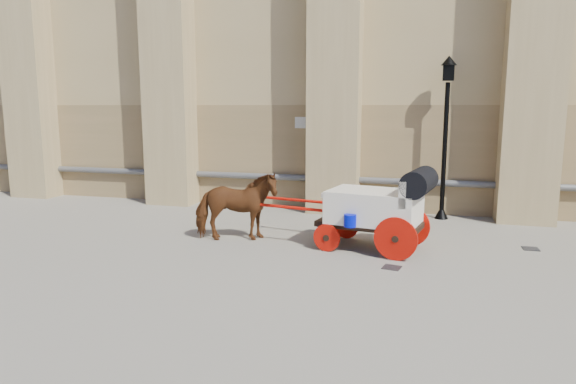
% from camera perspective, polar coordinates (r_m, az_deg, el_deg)
% --- Properties ---
extents(ground, '(90.00, 90.00, 0.00)m').
position_cam_1_polar(ground, '(11.05, 6.80, -6.14)').
color(ground, '#6C6659').
rests_on(ground, ground).
extents(horse, '(2.00, 1.36, 1.54)m').
position_cam_1_polar(horse, '(11.42, -5.82, -1.62)').
color(horse, '#5D3014').
rests_on(horse, ground).
extents(carriage, '(4.13, 1.81, 1.75)m').
position_cam_1_polar(carriage, '(10.76, 10.23, -1.49)').
color(carriage, black).
rests_on(carriage, ground).
extents(street_lamp, '(0.40, 0.40, 4.24)m').
position_cam_1_polar(street_lamp, '(14.05, 17.09, 6.24)').
color(street_lamp, black).
rests_on(street_lamp, ground).
extents(drain_grate_near, '(0.37, 0.37, 0.01)m').
position_cam_1_polar(drain_grate_near, '(9.83, 11.45, -8.22)').
color(drain_grate_near, black).
rests_on(drain_grate_near, ground).
extents(drain_grate_far, '(0.33, 0.33, 0.01)m').
position_cam_1_polar(drain_grate_far, '(12.00, 25.36, -5.71)').
color(drain_grate_far, black).
rests_on(drain_grate_far, ground).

